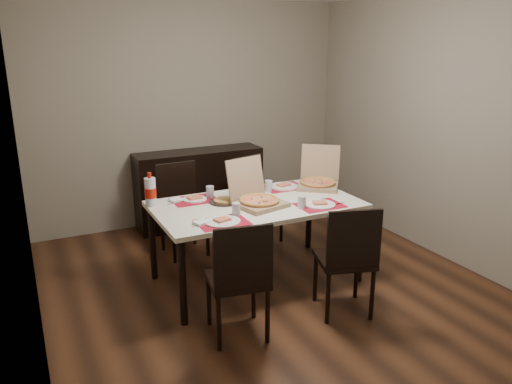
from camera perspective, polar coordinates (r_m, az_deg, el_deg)
ground at (r=4.64m, az=1.35°, el=-10.57°), size 3.80×4.00×0.02m
room_walls at (r=4.52m, az=-1.08°, el=11.89°), size 3.84×4.02×2.62m
sideboard at (r=5.99m, az=-6.47°, el=0.51°), size 1.50×0.40×0.90m
dining_table at (r=4.45m, az=0.00°, el=-2.05°), size 1.80×1.00×0.75m
chair_near_left at (r=3.63m, az=-1.91°, el=-9.55°), size 0.48×0.48×0.93m
chair_near_right at (r=4.00m, az=10.43°, el=-7.22°), size 0.53×0.53×0.93m
chair_far_left at (r=5.20m, az=-8.57°, el=-1.42°), size 0.44×0.44×0.93m
chair_far_right at (r=5.44m, az=-0.28°, el=-0.40°), size 0.52×0.52×0.93m
setting_near_left at (r=3.98m, az=-3.73°, el=-3.07°), size 0.45×0.30×0.11m
setting_near_right at (r=4.36m, az=6.80°, el=-1.37°), size 0.46×0.30×0.11m
setting_far_left at (r=4.54m, az=-6.80°, el=-0.61°), size 0.46×0.30×0.11m
setting_far_right at (r=4.86m, az=2.77°, el=0.65°), size 0.51×0.30×0.11m
napkin_loose at (r=4.36m, az=0.19°, el=-1.40°), size 0.16×0.16×0.02m
pizza_box_center at (r=4.35m, az=0.11°, el=-0.75°), size 0.48×0.51×0.39m
pizza_box_right at (r=4.94m, az=7.15°, el=1.28°), size 0.56×0.57×0.38m
faina_plate at (r=4.44m, az=-3.64°, el=-1.05°), size 0.26×0.26×0.03m
dip_bowl at (r=4.61m, az=0.52°, el=-0.29°), size 0.15×0.15×0.03m
soda_bottle at (r=4.40m, az=-11.98°, el=-0.00°), size 0.10×0.10×0.30m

